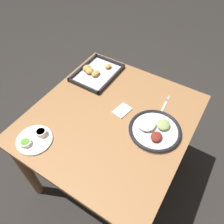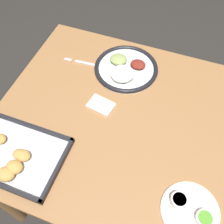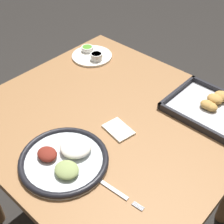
{
  "view_description": "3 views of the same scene",
  "coord_description": "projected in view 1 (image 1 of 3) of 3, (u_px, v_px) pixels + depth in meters",
  "views": [
    {
      "loc": [
        -0.67,
        -0.42,
        1.67
      ],
      "look_at": [
        0.01,
        0.0,
        0.74
      ],
      "focal_mm": 35.0,
      "sensor_mm": 36.0,
      "label": 1
    },
    {
      "loc": [
        -0.19,
        0.53,
        1.58
      ],
      "look_at": [
        0.01,
        0.0,
        0.74
      ],
      "focal_mm": 42.0,
      "sensor_mm": 36.0,
      "label": 2
    },
    {
      "loc": [
        0.58,
        -0.62,
        1.47
      ],
      "look_at": [
        0.01,
        0.0,
        0.74
      ],
      "focal_mm": 50.0,
      "sensor_mm": 36.0,
      "label": 3
    }
  ],
  "objects": [
    {
      "name": "saucer_plate",
      "position": [
        34.0,
        139.0,
        1.13
      ],
      "size": [
        0.19,
        0.19,
        0.04
      ],
      "color": "white",
      "rests_on": "dining_table"
    },
    {
      "name": "fork",
      "position": [
        163.0,
        109.0,
        1.28
      ],
      "size": [
        0.22,
        0.03,
        0.0
      ],
      "rotation": [
        0.0,
        0.0,
        0.07
      ],
      "color": "silver",
      "rests_on": "dining_table"
    },
    {
      "name": "dinner_plate",
      "position": [
        154.0,
        129.0,
        1.17
      ],
      "size": [
        0.28,
        0.28,
        0.05
      ],
      "color": "silver",
      "rests_on": "dining_table"
    },
    {
      "name": "ground_plane",
      "position": [
        111.0,
        172.0,
        1.78
      ],
      "size": [
        8.0,
        8.0,
        0.0
      ],
      "primitive_type": "plane",
      "color": "#282623"
    },
    {
      "name": "baking_tray",
      "position": [
        96.0,
        73.0,
        1.48
      ],
      "size": [
        0.33,
        0.25,
        0.04
      ],
      "color": "black",
      "rests_on": "dining_table"
    },
    {
      "name": "dining_table",
      "position": [
        111.0,
        129.0,
        1.33
      ],
      "size": [
        0.94,
        0.88,
        0.71
      ],
      "color": "olive",
      "rests_on": "ground_plane"
    },
    {
      "name": "napkin",
      "position": [
        122.0,
        111.0,
        1.27
      ],
      "size": [
        0.11,
        0.09,
        0.01
      ],
      "color": "silver",
      "rests_on": "dining_table"
    }
  ]
}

